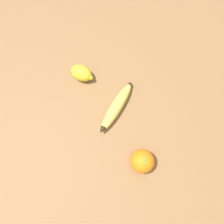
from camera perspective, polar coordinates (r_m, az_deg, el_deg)
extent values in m
plane|color=olive|center=(0.74, -10.23, -6.65)|extent=(3.00, 3.00, 0.00)
ellipsoid|color=#DBCC4C|center=(0.73, 1.11, 1.30)|extent=(0.12, 0.19, 0.04)
cone|color=#2D2314|center=(0.71, -2.68, -4.76)|extent=(0.03, 0.03, 0.03)
sphere|color=#2D2314|center=(0.77, 4.70, 7.16)|extent=(0.01, 0.01, 0.01)
sphere|color=orange|center=(0.69, 7.91, -12.61)|extent=(0.07, 0.07, 0.07)
cylinder|color=#3D8438|center=(0.65, 8.33, -12.40)|extent=(0.01, 0.01, 0.00)
ellipsoid|color=yellow|center=(0.78, -7.98, 10.02)|extent=(0.09, 0.08, 0.05)
sphere|color=yellow|center=(0.77, -5.58, 8.90)|extent=(0.02, 0.02, 0.02)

